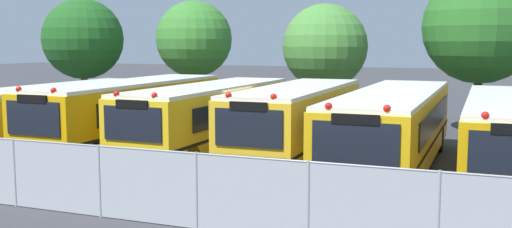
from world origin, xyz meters
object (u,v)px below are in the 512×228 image
object	(u,v)px
tree_3	(483,26)
tree_0	(84,39)
school_bus_1	(131,112)
school_bus_2	(211,116)
school_bus_4	(393,127)
school_bus_5	(508,134)
tree_1	(195,39)
school_bus_3	(298,121)
tree_2	(324,46)
school_bus_0	(62,112)

from	to	relation	value
tree_3	tree_0	bearing A→B (deg)	-174.60
school_bus_1	tree_3	distance (m)	15.95
school_bus_2	school_bus_4	bearing A→B (deg)	179.26
tree_0	school_bus_5	bearing A→B (deg)	-19.65
school_bus_2	tree_0	size ratio (longest dim) A/B	1.57
school_bus_4	school_bus_5	size ratio (longest dim) A/B	1.06
tree_0	tree_1	bearing A→B (deg)	11.76
school_bus_3	tree_1	world-z (taller)	tree_1
school_bus_1	tree_2	world-z (taller)	tree_2
tree_2	tree_3	xyz separation A→B (m)	(7.30, 0.04, 0.89)
school_bus_1	tree_1	xyz separation A→B (m)	(-1.82, 8.90, 2.85)
tree_1	school_bus_3	bearing A→B (deg)	-46.46
school_bus_4	school_bus_2	bearing A→B (deg)	-1.47
school_bus_4	tree_3	distance (m)	10.43
school_bus_0	tree_1	bearing A→B (deg)	-98.43
tree_2	tree_0	bearing A→B (deg)	-171.76
school_bus_1	school_bus_4	bearing A→B (deg)	-179.41
school_bus_0	school_bus_2	size ratio (longest dim) A/B	0.97
school_bus_0	tree_1	world-z (taller)	tree_1
school_bus_2	school_bus_4	xyz separation A→B (m)	(6.61, -0.23, 0.00)
school_bus_0	tree_2	bearing A→B (deg)	-130.32
tree_1	school_bus_4	bearing A→B (deg)	-37.29
school_bus_4	tree_1	xyz separation A→B (m)	(-11.69, 8.90, 2.89)
school_bus_1	tree_3	size ratio (longest dim) A/B	1.42
school_bus_2	school_bus_5	world-z (taller)	school_bus_2
school_bus_1	tree_2	xyz separation A→B (m)	(5.02, 9.50, 2.49)
school_bus_1	school_bus_3	world-z (taller)	school_bus_1
school_bus_2	school_bus_4	world-z (taller)	school_bus_2
school_bus_5	school_bus_0	bearing A→B (deg)	-0.01
school_bus_1	school_bus_4	distance (m)	9.87
school_bus_1	tree_1	bearing A→B (deg)	-77.88
school_bus_3	tree_2	bearing A→B (deg)	-80.62
school_bus_3	school_bus_5	xyz separation A→B (m)	(6.61, 0.10, -0.08)
school_bus_4	school_bus_5	world-z (taller)	school_bus_4
tree_0	tree_3	bearing A→B (deg)	5.40
school_bus_5	tree_1	bearing A→B (deg)	-30.34
school_bus_3	tree_1	distance (m)	12.64
school_bus_2	tree_0	world-z (taller)	tree_0
school_bus_4	tree_2	bearing A→B (deg)	-62.42
school_bus_0	school_bus_2	distance (m)	6.56
school_bus_3	tree_2	distance (m)	9.99
school_bus_0	tree_3	distance (m)	18.59
school_bus_0	tree_0	world-z (taller)	tree_0
school_bus_1	tree_0	bearing A→B (deg)	-43.48
tree_1	tree_3	bearing A→B (deg)	2.62
tree_3	school_bus_0	bearing A→B (deg)	-148.75
school_bus_1	tree_2	bearing A→B (deg)	-117.25
tree_3	school_bus_3	bearing A→B (deg)	-120.57
school_bus_2	school_bus_4	distance (m)	6.61
school_bus_2	school_bus_3	distance (m)	3.41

